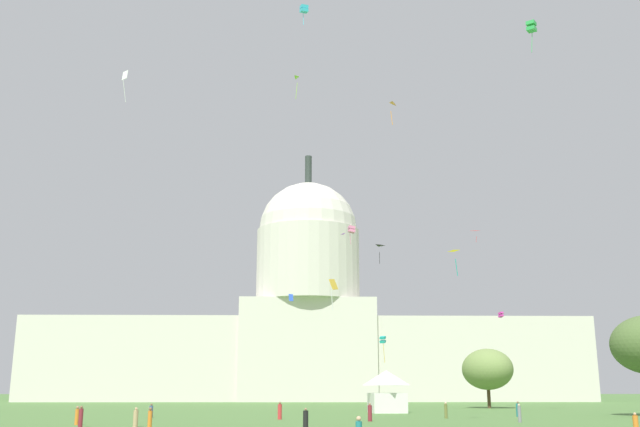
# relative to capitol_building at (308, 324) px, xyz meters

# --- Properties ---
(capitol_building) EXTENTS (138.79, 26.56, 63.72)m
(capitol_building) POSITION_rel_capitol_building_xyz_m (0.00, 0.00, 0.00)
(capitol_building) COLOR beige
(capitol_building) RESTS_ON ground_plane
(event_tent) EXTENTS (5.10, 5.69, 5.45)m
(event_tent) POSITION_rel_capitol_building_xyz_m (9.90, -86.19, -16.20)
(event_tent) COLOR white
(event_tent) RESTS_ON ground_plane
(tree_east_far) EXTENTS (10.99, 11.60, 9.48)m
(tree_east_far) POSITION_rel_capitol_building_xyz_m (29.06, -63.73, -12.77)
(tree_east_far) COLOR #4C3823
(tree_east_far) RESTS_ON ground_plane
(person_denim_front_right) EXTENTS (0.47, 0.47, 1.48)m
(person_denim_front_right) POSITION_rel_capitol_building_xyz_m (-17.84, -100.87, -18.28)
(person_denim_front_right) COLOR #3D5684
(person_denim_front_right) RESTS_ON ground_plane
(person_maroon_lawn_far_left) EXTENTS (0.47, 0.47, 1.73)m
(person_maroon_lawn_far_left) POSITION_rel_capitol_building_xyz_m (5.38, -110.92, -18.15)
(person_maroon_lawn_far_left) COLOR maroon
(person_maroon_lawn_far_left) RESTS_ON ground_plane
(person_orange_near_tree_east) EXTENTS (0.45, 0.45, 1.61)m
(person_orange_near_tree_east) POSITION_rel_capitol_building_xyz_m (-20.86, -117.53, -18.19)
(person_orange_near_tree_east) COLOR orange
(person_orange_near_tree_east) RESTS_ON ground_plane
(person_orange_mid_center) EXTENTS (0.46, 0.46, 1.67)m
(person_orange_mid_center) POSITION_rel_capitol_building_xyz_m (-13.01, -124.89, -18.15)
(person_orange_mid_center) COLOR orange
(person_orange_mid_center) RESTS_ON ground_plane
(person_maroon_lawn_far_right) EXTENTS (0.38, 0.38, 1.71)m
(person_maroon_lawn_far_right) POSITION_rel_capitol_building_xyz_m (-19.37, -121.43, -18.15)
(person_maroon_lawn_far_right) COLOR maroon
(person_maroon_lawn_far_right) RESTS_ON ground_plane
(person_red_back_right) EXTENTS (0.54, 0.54, 1.76)m
(person_red_back_right) POSITION_rel_capitol_building_xyz_m (-3.52, -106.23, -18.14)
(person_red_back_right) COLOR red
(person_red_back_right) RESTS_ON ground_plane
(person_tan_edge_east) EXTENTS (0.57, 0.57, 1.57)m
(person_tan_edge_east) POSITION_rel_capitol_building_xyz_m (-14.99, -120.97, -18.23)
(person_tan_edge_east) COLOR tan
(person_tan_edge_east) RESTS_ON ground_plane
(person_olive_mid_right) EXTENTS (0.39, 0.39, 1.70)m
(person_olive_mid_right) POSITION_rel_capitol_building_xyz_m (14.14, -104.02, -18.14)
(person_olive_mid_right) COLOR olive
(person_olive_mid_right) RESTS_ON ground_plane
(person_teal_aisle_center) EXTENTS (0.51, 0.51, 1.68)m
(person_teal_aisle_center) POSITION_rel_capitol_building_xyz_m (23.27, -99.42, -18.19)
(person_teal_aisle_center) COLOR #1E757A
(person_teal_aisle_center) RESTS_ON ground_plane
(person_black_front_center) EXTENTS (0.47, 0.47, 1.56)m
(person_black_front_center) POSITION_rel_capitol_building_xyz_m (-0.91, -122.66, -18.24)
(person_black_front_center) COLOR black
(person_black_front_center) RESTS_ON ground_plane
(person_grey_near_tree_west) EXTENTS (0.38, 0.38, 1.70)m
(person_grey_near_tree_west) POSITION_rel_capitol_building_xyz_m (19.28, -113.39, -18.14)
(person_grey_near_tree_west) COLOR gray
(person_grey_near_tree_west) RESTS_ON ground_plane
(person_orange_edge_west) EXTENTS (0.47, 0.47, 1.49)m
(person_orange_edge_west) POSITION_rel_capitol_building_xyz_m (21.71, -132.28, -18.26)
(person_orange_edge_west) COLOR orange
(person_orange_edge_west) RESTS_ON ground_plane
(kite_cyan_high) EXTENTS (1.40, 1.45, 3.41)m
(kite_cyan_high) POSITION_rel_capitol_building_xyz_m (-1.29, -84.17, 40.54)
(kite_cyan_high) COLOR #33BCDB
(kite_black_mid) EXTENTS (1.67, 1.33, 2.87)m
(kite_black_mid) POSITION_rel_capitol_building_xyz_m (11.73, -62.44, 7.41)
(kite_black_mid) COLOR black
(kite_violet_mid) EXTENTS (1.13, 1.28, 0.42)m
(kite_violet_mid) POSITION_rel_capitol_building_xyz_m (5.18, -61.00, 9.81)
(kite_violet_mid) COLOR purple
(kite_magenta_low) EXTENTS (1.00, 1.02, 1.02)m
(kite_magenta_low) POSITION_rel_capitol_building_xyz_m (34.52, -54.04, -2.89)
(kite_magenta_low) COLOR #D1339E
(kite_blue_mid) EXTENTS (0.99, 0.70, 1.45)m
(kite_blue_mid) POSITION_rel_capitol_building_xyz_m (-3.62, -40.39, 1.78)
(kite_blue_mid) COLOR blue
(kite_pink_mid) EXTENTS (1.14, 1.09, 2.78)m
(kite_pink_mid) POSITION_rel_capitol_building_xyz_m (5.83, -80.99, 6.75)
(kite_pink_mid) COLOR pink
(kite_white_high) EXTENTS (0.95, 0.90, 4.78)m
(kite_white_high) POSITION_rel_capitol_building_xyz_m (-26.93, -87.29, 27.49)
(kite_white_high) COLOR white
(kite_yellow_low) EXTENTS (1.21, 1.22, 2.47)m
(kite_yellow_low) POSITION_rel_capitol_building_xyz_m (14.04, -113.56, -2.93)
(kite_yellow_low) COLOR yellow
(kite_green_high) EXTENTS (1.53, 1.52, 4.45)m
(kite_green_high) POSITION_rel_capitol_building_xyz_m (28.35, -98.89, 29.95)
(kite_green_high) COLOR green
(kite_gold_low) EXTENTS (0.97, 0.99, 3.09)m
(kite_gold_low) POSITION_rel_capitol_building_xyz_m (1.72, -114.54, -6.30)
(kite_gold_low) COLOR gold
(kite_turquoise_low) EXTENTS (1.11, 1.15, 4.13)m
(kite_turquoise_low) POSITION_rel_capitol_building_xyz_m (11.38, -69.24, -8.43)
(kite_turquoise_low) COLOR teal
(kite_lime_high) EXTENTS (0.97, 1.27, 3.52)m
(kite_lime_high) POSITION_rel_capitol_building_xyz_m (-2.03, -79.18, 30.99)
(kite_lime_high) COLOR #8CD133
(kite_red_mid) EXTENTS (1.73, 0.69, 2.13)m
(kite_red_mid) POSITION_rel_capitol_building_xyz_m (33.13, -44.44, 14.33)
(kite_red_mid) COLOR red
(kite_orange_high) EXTENTS (1.30, 1.60, 3.06)m
(kite_orange_high) POSITION_rel_capitol_building_xyz_m (10.41, -91.90, 21.48)
(kite_orange_high) COLOR orange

